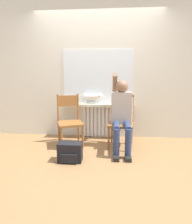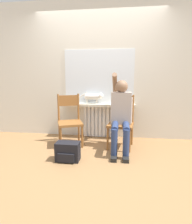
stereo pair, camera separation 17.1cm
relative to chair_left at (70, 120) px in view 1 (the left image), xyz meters
name	(u,v)px [view 1 (the left image)]	position (x,y,z in m)	size (l,w,h in m)	color
ground_plane	(92,161)	(0.47, -0.65, -0.46)	(12.00, 12.00, 0.00)	olive
wall_with_window	(98,71)	(0.47, 0.58, 0.89)	(7.00, 0.06, 2.70)	silver
radiator	(98,121)	(0.47, 0.50, -0.13)	(0.62, 0.08, 0.66)	white
windowsill	(97,105)	(0.47, 0.43, 0.22)	(1.44, 0.24, 0.05)	beige
window_glass	(98,77)	(0.47, 0.54, 0.78)	(1.39, 0.01, 1.06)	white
chair_left	(70,120)	(0.00, 0.00, 0.00)	(0.55, 0.55, 0.93)	brown
chair_right	(121,121)	(0.93, 0.00, 0.00)	(0.48, 0.48, 0.93)	brown
person	(122,112)	(0.93, -0.13, 0.19)	(0.36, 1.04, 1.31)	navy
cat	(93,97)	(0.38, 0.46, 0.39)	(0.50, 0.12, 0.23)	silver
backpack	(70,152)	(0.15, -0.69, -0.32)	(0.35, 0.23, 0.28)	black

